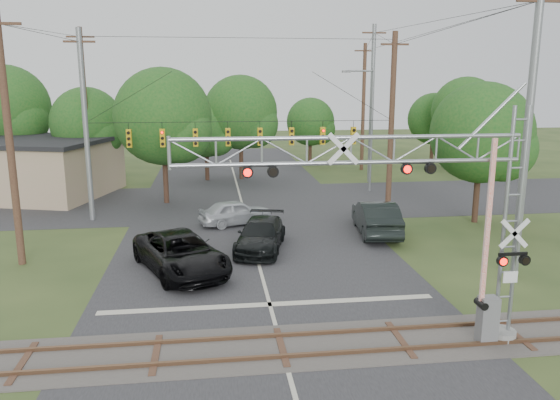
{
  "coord_description": "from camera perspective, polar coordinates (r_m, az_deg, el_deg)",
  "views": [
    {
      "loc": [
        -2.12,
        -14.11,
        8.49
      ],
      "look_at": [
        0.66,
        7.5,
        3.71
      ],
      "focal_mm": 35.0,
      "sensor_mm": 36.0,
      "label": 1
    }
  ],
  "objects": [
    {
      "name": "road_main",
      "position": [
        25.64,
        -2.19,
        -6.94
      ],
      "size": [
        14.0,
        90.0,
        0.02
      ],
      "primitive_type": "cube",
      "color": "#29282B",
      "rests_on": "ground"
    },
    {
      "name": "utility_poles",
      "position": [
        37.7,
        0.01,
        8.93
      ],
      "size": [
        25.72,
        29.96,
        12.99
      ],
      "color": "#42291E",
      "rests_on": "ground"
    },
    {
      "name": "treeline",
      "position": [
        45.39,
        -5.96,
        8.59
      ],
      "size": [
        49.94,
        29.52,
        9.8
      ],
      "color": "#39241A",
      "rests_on": "ground"
    },
    {
      "name": "streetlight",
      "position": [
        42.6,
        9.31,
        7.87
      ],
      "size": [
        2.51,
        0.26,
        9.4
      ],
      "color": "gray",
      "rests_on": "ground"
    },
    {
      "name": "crossing_gantry",
      "position": [
        17.32,
        13.86,
        -0.36
      ],
      "size": [
        11.25,
        0.99,
        7.75
      ],
      "color": "gray",
      "rests_on": "ground"
    },
    {
      "name": "suv_dark",
      "position": [
        31.23,
        10.01,
        -1.79
      ],
      "size": [
        2.66,
        5.93,
        1.89
      ],
      "primitive_type": "imported",
      "rotation": [
        0.0,
        0.0,
        3.02
      ],
      "color": "black",
      "rests_on": "ground"
    },
    {
      "name": "car_dark",
      "position": [
        27.91,
        -2.03,
        -3.67
      ],
      "size": [
        3.37,
        5.72,
        1.55
      ],
      "primitive_type": "imported",
      "rotation": [
        0.0,
        0.0,
        -0.24
      ],
      "color": "black",
      "rests_on": "ground"
    },
    {
      "name": "ground",
      "position": [
        16.6,
        1.11,
        -18.38
      ],
      "size": [
        160.0,
        160.0,
        0.0
      ],
      "primitive_type": "plane",
      "color": "#2E421E",
      "rests_on": "ground"
    },
    {
      "name": "sedan_silver",
      "position": [
        32.87,
        -4.62,
        -1.27
      ],
      "size": [
        4.76,
        3.04,
        1.51
      ],
      "primitive_type": "imported",
      "rotation": [
        0.0,
        0.0,
        1.88
      ],
      "color": "#B9BCC1",
      "rests_on": "ground"
    },
    {
      "name": "traffic_signal_span",
      "position": [
        34.36,
        -2.36,
        7.53
      ],
      "size": [
        19.34,
        0.36,
        11.5
      ],
      "color": "gray",
      "rests_on": "ground"
    },
    {
      "name": "road_cross",
      "position": [
        39.09,
        -4.05,
        -0.18
      ],
      "size": [
        90.0,
        12.0,
        0.02
      ],
      "primitive_type": "cube",
      "color": "#29282B",
      "rests_on": "ground"
    },
    {
      "name": "railroad_track",
      "position": [
        18.31,
        0.16,
        -15.12
      ],
      "size": [
        90.0,
        3.2,
        0.17
      ],
      "color": "#433E3A",
      "rests_on": "ground"
    },
    {
      "name": "pickup_black",
      "position": [
        25.08,
        -10.32,
        -5.49
      ],
      "size": [
        5.14,
        6.95,
        1.76
      ],
      "primitive_type": "imported",
      "rotation": [
        0.0,
        0.0,
        0.4
      ],
      "color": "black",
      "rests_on": "ground"
    }
  ]
}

